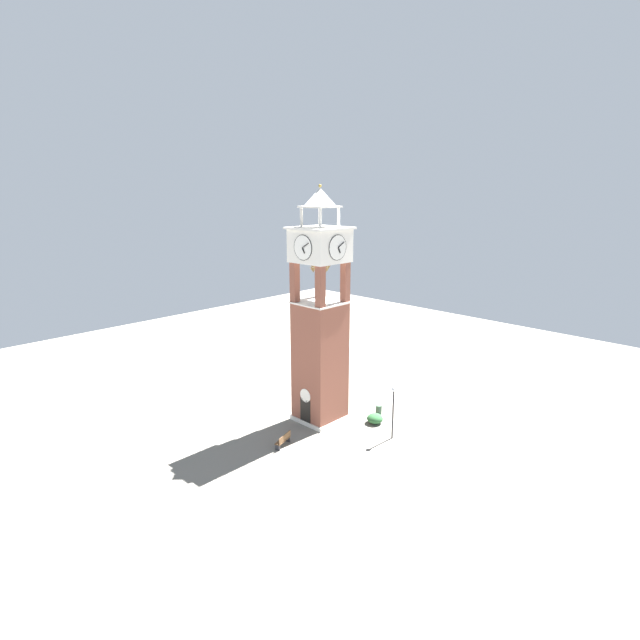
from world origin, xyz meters
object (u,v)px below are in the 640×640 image
clock_tower (320,329)px  park_bench (283,440)px  lamp_post (393,403)px  trash_bin (379,410)px

clock_tower → park_bench: clock_tower is taller
clock_tower → lamp_post: bearing=13.1°
clock_tower → park_bench: size_ratio=11.19×
clock_tower → lamp_post: clock_tower is taller
trash_bin → park_bench: bearing=-100.2°
park_bench → lamp_post: lamp_post is taller
lamp_post → trash_bin: lamp_post is taller
trash_bin → lamp_post: bearing=-38.3°
park_bench → trash_bin: (1.65, 9.14, -0.08)m
park_bench → lamp_post: (4.96, 6.53, 2.35)m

